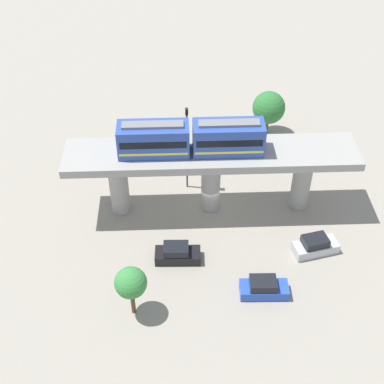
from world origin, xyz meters
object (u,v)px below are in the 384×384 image
parked_car_black (177,254)px  tree_near_viaduct (269,108)px  tree_mid_lot (131,283)px  parked_car_blue (264,288)px  train (191,138)px  signal_post (187,146)px  parked_car_silver (315,246)px

parked_car_black → tree_near_viaduct: 23.13m
parked_car_black → tree_mid_lot: tree_mid_lot is taller
parked_car_blue → tree_near_viaduct: 24.80m
tree_mid_lot → parked_car_black: bearing=-33.2°
train → signal_post: (3.40, 0.28, -3.31)m
parked_car_black → signal_post: size_ratio=0.43×
tree_mid_lot → signal_post: 17.08m
parked_car_silver → train: bearing=47.1°
train → parked_car_black: (-7.04, 1.54, -7.98)m
parked_car_blue → signal_post: size_ratio=0.43×
parked_car_silver → tree_near_viaduct: bearing=-7.9°
parked_car_black → parked_car_silver: 12.96m
train → tree_near_viaduct: bearing=-36.6°
train → tree_mid_lot: bearing=157.4°
train → parked_car_silver: 15.39m
parked_car_silver → tree_near_viaduct: size_ratio=0.80×
train → tree_near_viaduct: 16.97m
tree_near_viaduct → tree_mid_lot: bearing=149.9°
tree_mid_lot → parked_car_blue: bearing=-82.4°
train → parked_car_black: size_ratio=3.19×
parked_car_silver → parked_car_black: bearing=79.1°
signal_post → tree_near_viaduct: bearing=-45.9°
train → parked_car_blue: train is taller
parked_car_black → tree_mid_lot: bearing=148.5°
train → parked_car_black: train is taller
parked_car_silver → parked_car_blue: same height
parked_car_black → train: bearing=-10.6°
parked_car_silver → parked_car_blue: (-4.80, 5.54, 0.00)m
parked_car_silver → tree_near_viaduct: tree_near_viaduct is taller
tree_near_viaduct → tree_mid_lot: tree_near_viaduct is taller
tree_near_viaduct → signal_post: signal_post is taller
train → parked_car_blue: 15.06m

